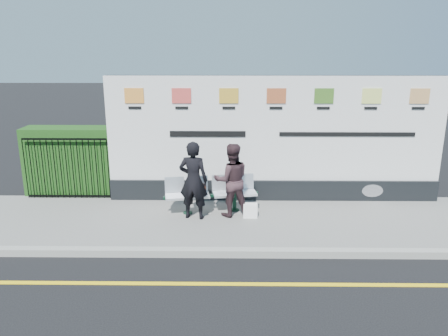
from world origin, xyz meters
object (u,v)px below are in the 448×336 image
(billboard, at_px, (274,148))
(woman_left, at_px, (193,180))
(bench, at_px, (211,203))
(woman_right, at_px, (231,180))

(billboard, xyz_separation_m, woman_left, (-1.86, -1.26, -0.44))
(bench, relative_size, woman_left, 1.19)
(billboard, height_order, woman_left, billboard)
(woman_left, bearing_deg, woman_right, -158.77)
(bench, distance_m, woman_left, 0.82)
(bench, bearing_deg, woman_left, -145.16)
(woman_left, height_order, woman_right, woman_left)
(woman_left, relative_size, woman_right, 1.05)
(billboard, distance_m, woman_left, 2.29)
(billboard, height_order, bench, billboard)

